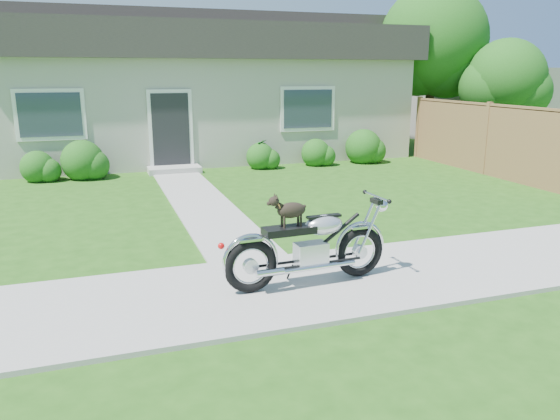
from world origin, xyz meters
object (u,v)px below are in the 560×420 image
object	(u,v)px
house	(203,87)
potted_plant_left	(96,165)
tree_far	(437,45)
fence	(487,139)
potted_plant_right	(261,154)
motorcycle_with_dog	(310,245)
tree_near	(511,82)

from	to	relation	value
house	potted_plant_left	distance (m)	5.23
tree_far	potted_plant_left	xyz separation A→B (m)	(-11.08, -1.60, -3.17)
tree_far	fence	bearing A→B (deg)	-106.25
fence	tree_far	world-z (taller)	tree_far
potted_plant_right	motorcycle_with_dog	distance (m)	8.84
house	potted_plant_left	world-z (taller)	house
motorcycle_with_dog	tree_far	bearing A→B (deg)	47.15
house	fence	size ratio (longest dim) A/B	1.90
fence	tree_far	size ratio (longest dim) A/B	1.21
tree_near	tree_far	distance (m)	2.75
potted_plant_left	tree_far	bearing A→B (deg)	8.22
potted_plant_left	motorcycle_with_dog	size ratio (longest dim) A/B	0.30
house	tree_far	distance (m)	7.92
tree_near	potted_plant_right	size ratio (longest dim) A/B	4.52
motorcycle_with_dog	tree_near	bearing A→B (deg)	36.50
fence	tree_far	bearing A→B (deg)	73.75
fence	tree_near	xyz separation A→B (m)	(2.55, 2.25, 1.41)
fence	potted_plant_left	distance (m)	10.20
house	tree_far	world-z (taller)	tree_far
fence	tree_near	size ratio (longest dim) A/B	1.81
fence	motorcycle_with_dog	world-z (taller)	fence
tree_near	potted_plant_left	distance (m)	12.52
potted_plant_left	potted_plant_right	distance (m)	4.41
house	potted_plant_right	world-z (taller)	house
tree_near	motorcycle_with_dog	xyz separation A→B (m)	(-9.87, -8.06, -1.79)
house	motorcycle_with_dog	size ratio (longest dim) A/B	5.67
tree_far	motorcycle_with_dog	xyz separation A→B (m)	(-8.61, -10.22, -2.95)
house	tree_near	xyz separation A→B (m)	(8.85, -4.00, 0.19)
house	fence	xyz separation A→B (m)	(6.30, -6.24, -1.22)
fence	motorcycle_with_dog	size ratio (longest dim) A/B	2.98
tree_near	tree_far	size ratio (longest dim) A/B	0.67
house	potted_plant_right	distance (m)	3.97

